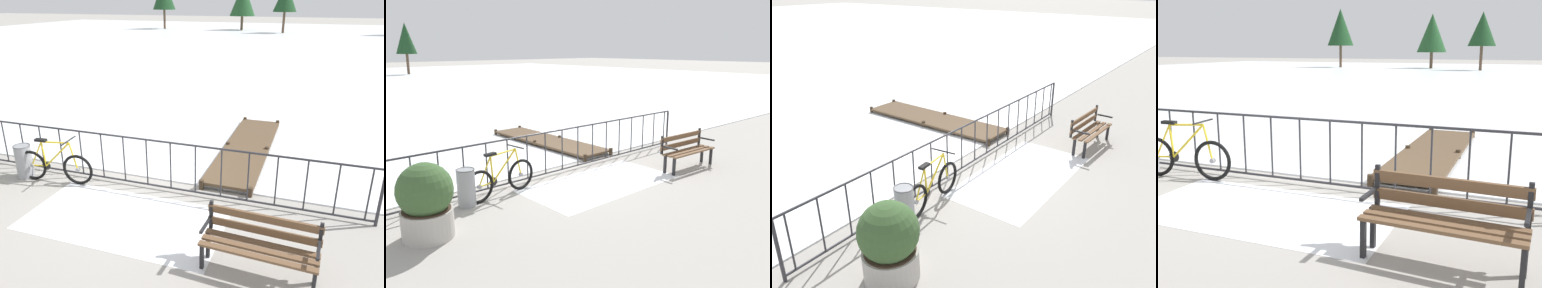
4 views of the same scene
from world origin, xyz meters
TOP-DOWN VIEW (x-y plane):
  - ground_plane at (0.00, 0.00)m, footprint 160.00×160.00m
  - snow_patch at (0.36, -1.20)m, footprint 3.47×1.79m
  - railing_fence at (0.00, 0.00)m, footprint 9.06×0.06m
  - bicycle_near_railing at (-1.69, -0.38)m, footprint 1.71×0.52m
  - park_bench at (2.79, -1.78)m, footprint 1.62×0.56m
  - planter_with_shrub at (-3.52, -1.17)m, footprint 0.87×0.87m
  - trash_bin at (-2.46, -0.40)m, footprint 0.35×0.35m
  - wooden_dock at (1.80, 2.54)m, footprint 1.10×4.58m
  - tree_east_mid at (11.12, 39.57)m, footprint 2.22×2.22m

SIDE VIEW (x-z plane):
  - ground_plane at x=0.00m, z-range 0.00..0.00m
  - snow_patch at x=0.36m, z-range 0.00..0.01m
  - wooden_dock at x=1.80m, z-range 0.02..0.22m
  - bicycle_near_railing at x=-1.69m, z-range -0.12..0.86m
  - trash_bin at x=-2.46m, z-range 0.01..0.74m
  - park_bench at x=2.79m, z-range 0.07..0.96m
  - railing_fence at x=0.00m, z-range 0.02..1.09m
  - planter_with_shrub at x=-3.52m, z-range 0.00..1.23m
  - tree_east_mid at x=11.12m, z-range 1.09..6.72m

